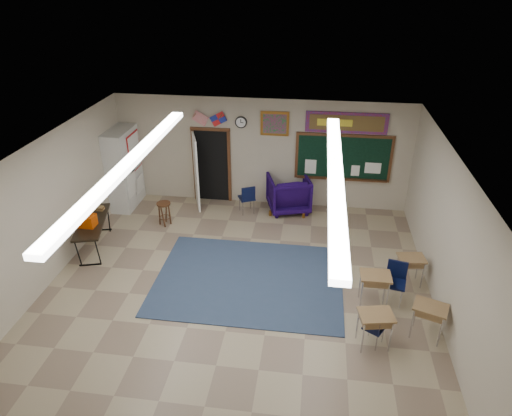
# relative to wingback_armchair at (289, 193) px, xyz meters

# --- Properties ---
(floor) EXTENTS (9.00, 9.00, 0.00)m
(floor) POSITION_rel_wingback_armchair_xyz_m (-0.80, -4.15, -0.50)
(floor) COLOR gray
(floor) RESTS_ON ground
(back_wall) EXTENTS (8.00, 0.04, 3.00)m
(back_wall) POSITION_rel_wingback_armchair_xyz_m (-0.80, 0.35, 1.00)
(back_wall) COLOR #B7A994
(back_wall) RESTS_ON floor
(left_wall) EXTENTS (0.04, 9.00, 3.00)m
(left_wall) POSITION_rel_wingback_armchair_xyz_m (-4.80, -4.15, 1.00)
(left_wall) COLOR #B7A994
(left_wall) RESTS_ON floor
(right_wall) EXTENTS (0.04, 9.00, 3.00)m
(right_wall) POSITION_rel_wingback_armchair_xyz_m (3.20, -4.15, 1.00)
(right_wall) COLOR #B7A994
(right_wall) RESTS_ON floor
(ceiling) EXTENTS (8.00, 9.00, 0.04)m
(ceiling) POSITION_rel_wingback_armchair_xyz_m (-0.80, -4.15, 2.50)
(ceiling) COLOR silver
(ceiling) RESTS_ON back_wall
(area_rug) EXTENTS (4.00, 3.00, 0.02)m
(area_rug) POSITION_rel_wingback_armchair_xyz_m (-0.60, -3.35, -0.49)
(area_rug) COLOR #2E3B57
(area_rug) RESTS_ON floor
(fluorescent_strips) EXTENTS (3.86, 6.00, 0.10)m
(fluorescent_strips) POSITION_rel_wingback_armchair_xyz_m (-0.80, -4.15, 2.44)
(fluorescent_strips) COLOR white
(fluorescent_strips) RESTS_ON ceiling
(doorway) EXTENTS (1.10, 0.89, 2.16)m
(doorway) POSITION_rel_wingback_armchair_xyz_m (-2.30, 0.20, 0.56)
(doorway) COLOR black
(doorway) RESTS_ON back_wall
(chalkboard) EXTENTS (2.55, 0.14, 1.30)m
(chalkboard) POSITION_rel_wingback_armchair_xyz_m (1.40, 0.31, 0.97)
(chalkboard) COLOR #512C17
(chalkboard) RESTS_ON back_wall
(bulletin_board) EXTENTS (2.10, 0.05, 0.55)m
(bulletin_board) POSITION_rel_wingback_armchair_xyz_m (1.40, 0.32, 1.95)
(bulletin_board) COLOR red
(bulletin_board) RESTS_ON back_wall
(framed_art_print) EXTENTS (0.75, 0.05, 0.65)m
(framed_art_print) POSITION_rel_wingback_armchair_xyz_m (-0.45, 0.32, 1.85)
(framed_art_print) COLOR #965B1D
(framed_art_print) RESTS_ON back_wall
(wall_clock) EXTENTS (0.32, 0.05, 0.32)m
(wall_clock) POSITION_rel_wingback_armchair_xyz_m (-1.35, 0.32, 1.85)
(wall_clock) COLOR black
(wall_clock) RESTS_ON back_wall
(wall_flags) EXTENTS (1.16, 0.06, 0.70)m
(wall_flags) POSITION_rel_wingback_armchair_xyz_m (-2.20, 0.29, 1.98)
(wall_flags) COLOR red
(wall_flags) RESTS_ON back_wall
(storage_cabinet) EXTENTS (0.59, 1.25, 2.20)m
(storage_cabinet) POSITION_rel_wingback_armchair_xyz_m (-4.51, -0.30, 0.60)
(storage_cabinet) COLOR silver
(storage_cabinet) RESTS_ON floor
(wingback_armchair) EXTENTS (1.34, 1.36, 1.00)m
(wingback_armchair) POSITION_rel_wingback_armchair_xyz_m (0.00, 0.00, 0.00)
(wingback_armchair) COLOR #150539
(wingback_armchair) RESTS_ON floor
(student_chair_reading) EXTENTS (0.56, 0.56, 0.84)m
(student_chair_reading) POSITION_rel_wingback_armchair_xyz_m (-1.12, -0.32, -0.08)
(student_chair_reading) COLOR black
(student_chair_reading) RESTS_ON floor
(student_chair_desk_a) EXTENTS (0.48, 0.48, 0.70)m
(student_chair_desk_a) POSITION_rel_wingback_armchair_xyz_m (1.88, -4.90, -0.15)
(student_chair_desk_a) COLOR black
(student_chair_desk_a) RESTS_ON floor
(student_chair_desk_b) EXTENTS (0.52, 0.52, 0.86)m
(student_chair_desk_b) POSITION_rel_wingback_armchair_xyz_m (2.38, -3.67, -0.07)
(student_chair_desk_b) COLOR black
(student_chair_desk_b) RESTS_ON floor
(student_desk_front_left) EXTENTS (0.60, 0.46, 0.71)m
(student_desk_front_left) POSITION_rel_wingback_armchair_xyz_m (1.97, -3.80, -0.10)
(student_desk_front_left) COLOR #946C44
(student_desk_front_left) RESTS_ON floor
(student_desk_front_right) EXTENTS (0.60, 0.48, 0.66)m
(student_desk_front_right) POSITION_rel_wingback_armchair_xyz_m (2.78, -3.00, -0.13)
(student_desk_front_right) COLOR #946C44
(student_desk_front_right) RESTS_ON floor
(student_desk_back_left) EXTENTS (0.66, 0.55, 0.71)m
(student_desk_back_left) POSITION_rel_wingback_armchair_xyz_m (1.87, -4.95, -0.10)
(student_desk_back_left) COLOR #946C44
(student_desk_back_left) RESTS_ON floor
(student_desk_back_right) EXTENTS (0.69, 0.61, 0.69)m
(student_desk_back_right) POSITION_rel_wingback_armchair_xyz_m (2.85, -4.59, -0.11)
(student_desk_back_right) COLOR #946C44
(student_desk_back_right) RESTS_ON floor
(folding_table) EXTENTS (1.03, 1.85, 1.00)m
(folding_table) POSITION_rel_wingback_armchair_xyz_m (-4.45, -2.57, -0.10)
(folding_table) COLOR black
(folding_table) RESTS_ON floor
(wooden_stool) EXTENTS (0.36, 0.36, 0.63)m
(wooden_stool) POSITION_rel_wingback_armchair_xyz_m (-3.13, -1.27, -0.17)
(wooden_stool) COLOR #4D2B17
(wooden_stool) RESTS_ON floor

